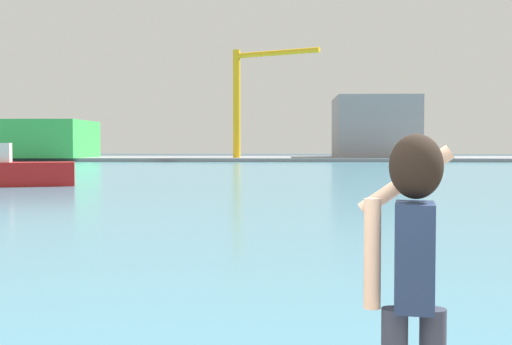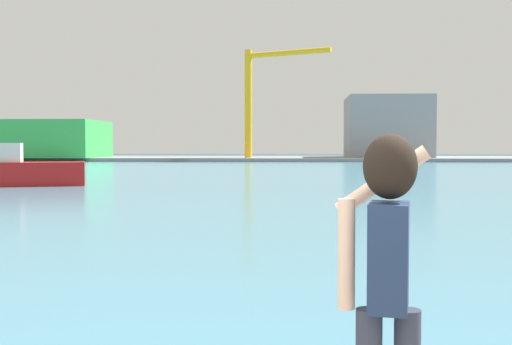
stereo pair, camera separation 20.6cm
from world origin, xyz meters
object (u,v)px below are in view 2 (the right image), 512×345
at_px(warehouse_left, 56,139).
at_px(port_crane, 260,90).
at_px(boat_moored, 12,170).
at_px(warehouse_right, 387,127).
at_px(person_photographer, 387,263).

relative_size(warehouse_left, port_crane, 0.87).
xyz_separation_m(boat_moored, warehouse_right, (28.09, 61.39, 3.92)).
xyz_separation_m(person_photographer, warehouse_right, (12.58, 91.92, 3.20)).
distance_m(person_photographer, warehouse_right, 92.84).
height_order(person_photographer, port_crane, port_crane).
height_order(warehouse_left, warehouse_right, warehouse_right).
height_order(warehouse_right, port_crane, port_crane).
xyz_separation_m(person_photographer, boat_moored, (-15.50, 30.54, -0.73)).
xyz_separation_m(boat_moored, port_crane, (10.17, 54.44, 8.79)).
relative_size(warehouse_right, port_crane, 0.86).
bearing_deg(boat_moored, warehouse_left, 91.16).
distance_m(warehouse_right, port_crane, 19.82).
height_order(boat_moored, warehouse_right, warehouse_right).
bearing_deg(boat_moored, port_crane, 62.37).
bearing_deg(warehouse_right, person_photographer, -97.79).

